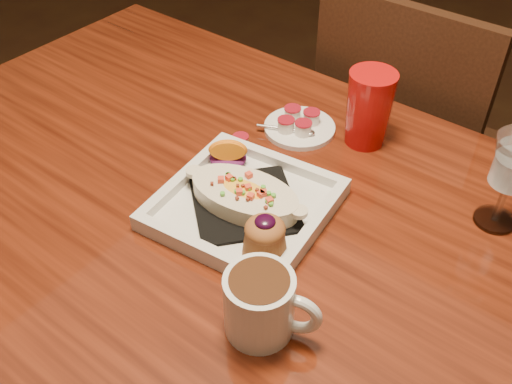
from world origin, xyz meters
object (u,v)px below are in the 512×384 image
Objects in this scene: saucer at (298,125)px; red_tumbler at (369,109)px; table at (250,255)px; chair_far at (403,148)px; plate at (247,204)px; coffee_mug at (262,303)px.

red_tumbler is (0.12, 0.05, 0.06)m from saucer.
table is 0.65m from chair_far.
red_tumbler reaches higher than table.
chair_far reaches higher than plate.
plate is 2.11× the size of saucer.
plate is (-0.00, -0.00, 0.12)m from table.
table is 0.12m from plate.
red_tumbler is (0.04, -0.34, 0.31)m from chair_far.
chair_far is at bearing 79.33° from saucer.
plate is 0.22m from coffee_mug.
saucer is at bearing -157.13° from red_tumbler.
table is at bearing 90.00° from chair_far.
chair_far is 3.21× the size of plate.
chair_far reaches higher than coffee_mug.
plate is at bearing -99.30° from red_tumbler.
plate reaches higher than saucer.
table is at bearing 28.71° from plate.
chair_far is at bearing 97.49° from red_tumbler.
table is at bearing -73.21° from saucer.
coffee_mug is at bearing 100.53° from chair_far.
red_tumbler is (-0.10, 0.45, 0.02)m from coffee_mug.
chair_far is at bearing 80.93° from coffee_mug.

